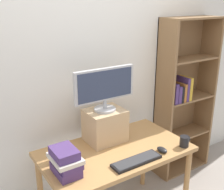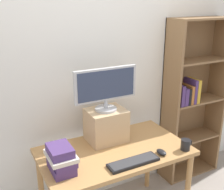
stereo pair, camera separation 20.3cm
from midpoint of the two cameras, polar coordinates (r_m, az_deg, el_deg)
The scene contains 9 objects.
back_wall at distance 2.63m, azimuth -2.39°, elevation 3.90°, with size 7.00×0.08×2.60m.
desk at distance 2.47m, azimuth 2.90°, elevation -12.87°, with size 1.26×0.72×0.77m.
bookshelf_unit at distance 3.27m, azimuth 17.51°, elevation -0.84°, with size 0.70×0.28×1.81m.
riser_box at distance 2.51m, azimuth 1.11°, elevation -6.18°, with size 0.33×0.28×0.29m.
computer_monitor at distance 2.38m, azimuth 1.18°, elevation 1.60°, with size 0.57×0.19×0.38m.
keyboard at distance 2.25m, azimuth 7.04°, elevation -13.43°, with size 0.42×0.12×0.02m.
computer_mouse at distance 2.41m, azimuth 12.46°, elevation -11.33°, with size 0.06×0.10×0.04m.
book_stack at distance 2.13m, azimuth -7.57°, elevation -12.79°, with size 0.20×0.26×0.20m.
coffee_mug at distance 2.51m, azimuth 17.06°, elevation -9.67°, with size 0.11×0.08×0.09m.
Camera 2 is at (-0.99, -1.85, 1.99)m, focal length 45.00 mm.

